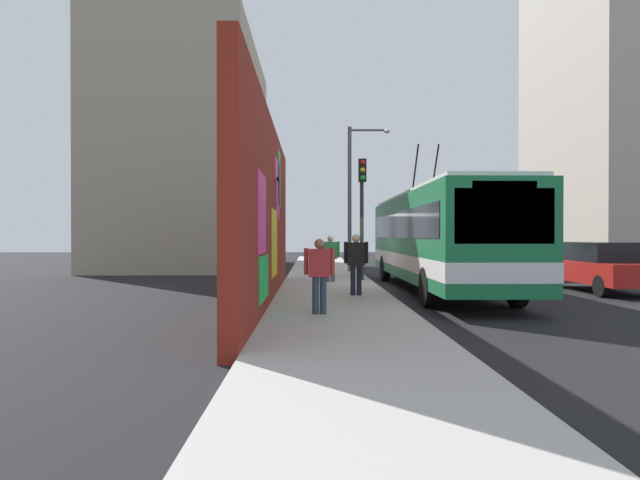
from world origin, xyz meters
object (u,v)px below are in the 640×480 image
Objects in this scene: parked_car_champagne at (483,254)px; pedestrian_at_curb at (356,259)px; parked_car_red at (601,266)px; pedestrian_midblock at (331,255)px; parked_car_silver at (523,258)px; traffic_light at (362,199)px; pedestrian_near_wall at (319,270)px; street_lamp at (354,188)px; city_bus at (436,236)px.

pedestrian_at_curb is (-13.77, 7.99, 0.30)m from parked_car_champagne.
parked_car_red is 2.72× the size of pedestrian_midblock.
parked_car_silver is 2.91× the size of pedestrian_midblock.
parked_car_champagne is at bearing -39.86° from traffic_light.
pedestrian_at_curb is at bearing 149.89° from parked_car_champagne.
parked_car_red is 1.07× the size of parked_car_champagne.
parked_car_red is at bearing -58.00° from pedestrian_near_wall.
parked_car_silver is 9.49m from pedestrian_midblock.
parked_car_champagne is at bearing -30.11° from pedestrian_at_curb.
parked_car_red is 6.31m from parked_car_silver.
parked_car_champagne is 2.66× the size of pedestrian_near_wall.
parked_car_silver is 1.07× the size of traffic_light.
parked_car_red is 11.11m from street_lamp.
parked_car_silver is at bearing -101.87° from street_lamp.
pedestrian_near_wall is at bearing 163.14° from pedestrian_at_curb.
parked_car_silver is at bearing -180.00° from parked_car_champagne.
parked_car_champagne is at bearing -24.68° from city_bus.
traffic_light is at bearing -61.83° from pedestrian_midblock.
pedestrian_at_curb is 0.37× the size of traffic_light.
parked_car_silver is 5.31m from parked_car_champagne.
parked_car_champagne is 2.49× the size of pedestrian_at_curb.
pedestrian_midblock is (2.17, 8.53, 0.28)m from parked_car_red.
city_bus is 5.29m from parked_car_red.
city_bus is at bearing -119.42° from pedestrian_midblock.
city_bus is 3.77m from pedestrian_at_curb.
pedestrian_at_curb is at bearing 172.69° from traffic_light.
pedestrian_midblock is at bearing 166.98° from street_lamp.
street_lamp is at bearing 78.13° from parked_car_silver.
pedestrian_at_curb is at bearing -172.81° from pedestrian_midblock.
parked_car_silver is 11.64m from pedestrian_at_curb.
city_bus is 7.25× the size of pedestrian_at_curb.
traffic_light is (4.97, -0.64, 2.01)m from pedestrian_at_curb.
pedestrian_at_curb is 5.40m from traffic_light.
pedestrian_at_curb is (-2.16, 7.99, 0.30)m from parked_car_red.
parked_car_red and parked_car_silver have the same top height.
parked_car_red is at bearing -93.23° from city_bus.
city_bus is 8.00m from parked_car_silver.
parked_car_red is 8.28m from pedestrian_at_curb.
pedestrian_near_wall is (-11.96, 9.05, 0.23)m from parked_car_silver.
parked_car_red is 11.61m from parked_car_champagne.
city_bus reaches higher than pedestrian_near_wall.
parked_car_red is at bearing -110.90° from traffic_light.
pedestrian_near_wall is 8.88m from traffic_light.
street_lamp is (5.02, -0.12, 0.85)m from traffic_light.
city_bus is 8.11m from street_lamp.
pedestrian_midblock is at bearing 118.17° from traffic_light.
pedestrian_near_wall reaches higher than parked_car_silver.
street_lamp reaches higher than traffic_light.
city_bus is at bearing 155.32° from parked_car_champagne.
traffic_light reaches higher than pedestrian_at_curb.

